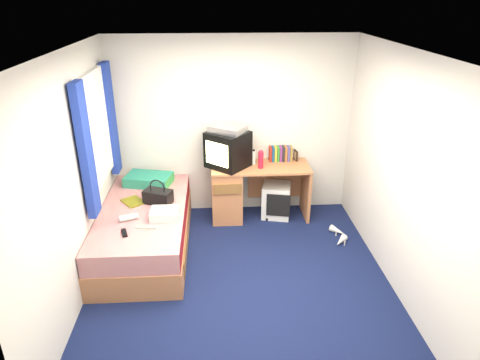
{
  "coord_description": "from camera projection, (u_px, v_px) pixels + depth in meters",
  "views": [
    {
      "loc": [
        -0.24,
        -3.8,
        2.88
      ],
      "look_at": [
        0.04,
        0.7,
        0.87
      ],
      "focal_mm": 32.0,
      "sensor_mm": 36.0,
      "label": 1
    }
  ],
  "objects": [
    {
      "name": "room_shell",
      "position": [
        240.0,
        154.0,
        4.06
      ],
      "size": [
        3.4,
        3.4,
        3.4
      ],
      "color": "white",
      "rests_on": "ground"
    },
    {
      "name": "bed",
      "position": [
        145.0,
        229.0,
        5.11
      ],
      "size": [
        1.01,
        2.0,
        0.54
      ],
      "color": "#BD7A4E",
      "rests_on": "ground"
    },
    {
      "name": "pink_water_bottle",
      "position": [
        261.0,
        160.0,
        5.55
      ],
      "size": [
        0.07,
        0.07,
        0.22
      ],
      "primitive_type": "cylinder",
      "rotation": [
        0.0,
        0.0,
        0.02
      ],
      "color": "red",
      "rests_on": "desk"
    },
    {
      "name": "aerosol_can",
      "position": [
        254.0,
        158.0,
        5.68
      ],
      "size": [
        0.05,
        0.05,
        0.18
      ],
      "primitive_type": "cylinder",
      "rotation": [
        0.0,
        0.0,
        0.01
      ],
      "color": "silver",
      "rests_on": "desk"
    },
    {
      "name": "crt_tv",
      "position": [
        228.0,
        149.0,
        5.55
      ],
      "size": [
        0.64,
        0.64,
        0.47
      ],
      "rotation": [
        0.0,
        0.0,
        -0.71
      ],
      "color": "black",
      "rests_on": "desk"
    },
    {
      "name": "water_bottle",
      "position": [
        128.0,
        217.0,
        4.73
      ],
      "size": [
        0.21,
        0.14,
        0.07
      ],
      "primitive_type": "cylinder",
      "rotation": [
        0.0,
        1.57,
        0.37
      ],
      "color": "#B3C2C5",
      "rests_on": "bed"
    },
    {
      "name": "pillow",
      "position": [
        149.0,
        180.0,
        5.61
      ],
      "size": [
        0.65,
        0.49,
        0.13
      ],
      "primitive_type": "cube",
      "rotation": [
        0.0,
        0.0,
        -0.23
      ],
      "color": "#166C94",
      "rests_on": "bed"
    },
    {
      "name": "book_row",
      "position": [
        280.0,
        154.0,
        5.8
      ],
      "size": [
        0.31,
        0.13,
        0.2
      ],
      "color": "maroon",
      "rests_on": "desk"
    },
    {
      "name": "colour_swatch_fan",
      "position": [
        146.0,
        227.0,
        4.6
      ],
      "size": [
        0.23,
        0.09,
        0.01
      ],
      "primitive_type": "cube",
      "rotation": [
        0.0,
        0.0,
        -0.13
      ],
      "color": "gold",
      "rests_on": "bed"
    },
    {
      "name": "handbag",
      "position": [
        158.0,
        196.0,
        5.1
      ],
      "size": [
        0.37,
        0.29,
        0.3
      ],
      "rotation": [
        0.0,
        0.0,
        -0.38
      ],
      "color": "black",
      "rests_on": "bed"
    },
    {
      "name": "ground",
      "position": [
        240.0,
        280.0,
        4.64
      ],
      "size": [
        3.4,
        3.4,
        0.0
      ],
      "primitive_type": "plane",
      "color": "#0C1438",
      "rests_on": "ground"
    },
    {
      "name": "magazine",
      "position": [
        133.0,
        202.0,
        5.15
      ],
      "size": [
        0.33,
        0.35,
        0.01
      ],
      "primitive_type": "cube",
      "rotation": [
        0.0,
        0.0,
        0.63
      ],
      "color": "gold",
      "rests_on": "bed"
    },
    {
      "name": "window_assembly",
      "position": [
        98.0,
        132.0,
        4.8
      ],
      "size": [
        0.11,
        1.42,
        1.4
      ],
      "color": "silver",
      "rests_on": "room_shell"
    },
    {
      "name": "towel",
      "position": [
        164.0,
        214.0,
        4.78
      ],
      "size": [
        0.31,
        0.26,
        0.1
      ],
      "primitive_type": "cube",
      "rotation": [
        0.0,
        0.0,
        -0.02
      ],
      "color": "silver",
      "rests_on": "bed"
    },
    {
      "name": "storage_cube",
      "position": [
        276.0,
        200.0,
        5.89
      ],
      "size": [
        0.44,
        0.44,
        0.46
      ],
      "primitive_type": "cube",
      "rotation": [
        0.0,
        0.0,
        -0.21
      ],
      "color": "silver",
      "rests_on": "ground"
    },
    {
      "name": "remote_control",
      "position": [
        124.0,
        233.0,
        4.48
      ],
      "size": [
        0.09,
        0.17,
        0.02
      ],
      "primitive_type": "cube",
      "rotation": [
        0.0,
        0.0,
        0.3
      ],
      "color": "black",
      "rests_on": "bed"
    },
    {
      "name": "desk",
      "position": [
        240.0,
        189.0,
        5.79
      ],
      "size": [
        1.3,
        0.55,
        0.75
      ],
      "color": "#BD7A4E",
      "rests_on": "ground"
    },
    {
      "name": "picture_frame",
      "position": [
        296.0,
        155.0,
        5.82
      ],
      "size": [
        0.04,
        0.12,
        0.14
      ],
      "primitive_type": "cube",
      "rotation": [
        0.0,
        0.0,
        0.17
      ],
      "color": "black",
      "rests_on": "desk"
    },
    {
      "name": "vcr",
      "position": [
        228.0,
        129.0,
        5.44
      ],
      "size": [
        0.53,
        0.5,
        0.08
      ],
      "primitive_type": "cube",
      "rotation": [
        0.0,
        0.0,
        -0.59
      ],
      "color": "#B6B5B8",
      "rests_on": "crt_tv"
    },
    {
      "name": "white_heels",
      "position": [
        339.0,
        236.0,
        5.39
      ],
      "size": [
        0.24,
        0.47,
        0.09
      ],
      "color": "silver",
      "rests_on": "ground"
    }
  ]
}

